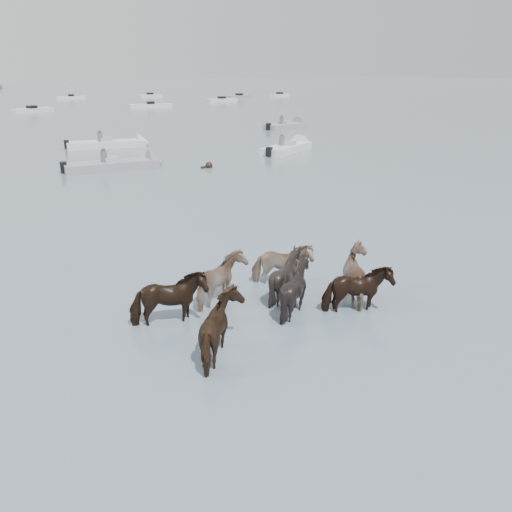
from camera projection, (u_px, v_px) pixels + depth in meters
ground at (299, 327)px, 12.25m from camera, size 400.00×400.00×0.00m
pony_herd at (277, 290)px, 12.93m from camera, size 6.55×4.19×1.53m
swimming_pony at (208, 166)px, 31.02m from camera, size 0.72×0.44×0.44m
motorboat_b at (125, 165)px, 30.78m from camera, size 6.00×2.14×1.92m
motorboat_c at (117, 144)px, 38.75m from camera, size 6.18×2.84×1.92m
motorboat_d at (291, 147)px, 37.16m from camera, size 5.55×3.97×1.92m
motorboat_e at (290, 126)px, 50.13m from camera, size 5.01×2.45×1.92m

